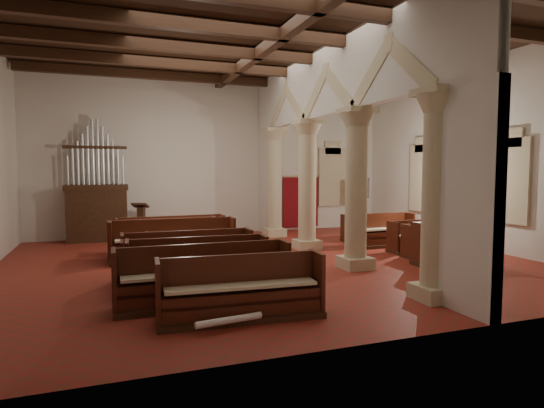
{
  "coord_description": "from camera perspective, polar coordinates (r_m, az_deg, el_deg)",
  "views": [
    {
      "loc": [
        -4.14,
        -11.58,
        2.56
      ],
      "look_at": [
        0.25,
        0.5,
        1.56
      ],
      "focal_mm": 30.0,
      "sensor_mm": 36.0,
      "label": 1
    }
  ],
  "objects": [
    {
      "name": "window_right_b",
      "position": [
        17.95,
        18.35,
        3.09
      ],
      "size": [
        0.03,
        1.0,
        2.2
      ],
      "primitive_type": "cube",
      "color": "#377B68",
      "rests_on": "wall_right"
    },
    {
      "name": "window_right_a",
      "position": [
        15.01,
        27.85,
        2.58
      ],
      "size": [
        0.03,
        1.0,
        2.2
      ],
      "primitive_type": "cube",
      "color": "#377B68",
      "rests_on": "wall_right"
    },
    {
      "name": "nave_pew_2",
      "position": [
        9.59,
        -9.23,
        -8.73
      ],
      "size": [
        2.89,
        0.91,
        1.14
      ],
      "rotation": [
        0.0,
        0.0,
        -0.05
      ],
      "color": "#3B2312",
      "rests_on": "floor"
    },
    {
      "name": "dossal_curtain",
      "position": [
        19.15,
        3.6,
        0.28
      ],
      "size": [
        1.8,
        0.07,
        2.17
      ],
      "color": "maroon",
      "rests_on": "floor"
    },
    {
      "name": "wall_right",
      "position": [
        16.07,
        24.03,
        5.65
      ],
      "size": [
        0.02,
        12.0,
        6.0
      ],
      "primitive_type": "cube",
      "color": "beige",
      "rests_on": "floor"
    },
    {
      "name": "nave_pew_7",
      "position": [
        13.74,
        -13.37,
        -4.87
      ],
      "size": [
        3.16,
        0.84,
        1.09
      ],
      "rotation": [
        0.0,
        0.0,
        0.03
      ],
      "color": "#3B2312",
      "rests_on": "floor"
    },
    {
      "name": "aisle_pew_2",
      "position": [
        14.82,
        17.83,
        -4.43
      ],
      "size": [
        2.01,
        0.76,
        0.97
      ],
      "rotation": [
        0.0,
        0.0,
        0.06
      ],
      "color": "#3B2312",
      "rests_on": "floor"
    },
    {
      "name": "ceiling",
      "position": [
        12.77,
        -0.32,
        20.09
      ],
      "size": [
        14.0,
        14.0,
        0.0
      ],
      "primitive_type": "plane",
      "rotation": [
        3.14,
        0.0,
        0.0
      ],
      "color": "black",
      "rests_on": "wall_back"
    },
    {
      "name": "aisle_pew_4",
      "position": [
        16.5,
        11.96,
        -3.43
      ],
      "size": [
        1.93,
        0.68,
        0.96
      ],
      "rotation": [
        0.0,
        0.0,
        -0.02
      ],
      "color": "#3B2312",
      "rests_on": "floor"
    },
    {
      "name": "hymnal_box_b",
      "position": [
        10.21,
        -1.11,
        -8.42
      ],
      "size": [
        0.39,
        0.33,
        0.36
      ],
      "primitive_type": "cube",
      "rotation": [
        0.0,
        0.0,
        0.09
      ],
      "color": "navy",
      "rests_on": "floor"
    },
    {
      "name": "floor",
      "position": [
        12.56,
        -0.31,
        -7.29
      ],
      "size": [
        14.0,
        14.0,
        0.0
      ],
      "primitive_type": "plane",
      "color": "maroon",
      "rests_on": "ground"
    },
    {
      "name": "tube_heater_a",
      "position": [
        7.46,
        -5.4,
        -14.3
      ],
      "size": [
        1.12,
        0.25,
        0.11
      ],
      "primitive_type": "cylinder",
      "rotation": [
        0.0,
        1.57,
        0.13
      ],
      "color": "white",
      "rests_on": "floor"
    },
    {
      "name": "wall_back",
      "position": [
        18.07,
        -6.76,
        5.83
      ],
      "size": [
        14.0,
        0.02,
        6.0
      ],
      "primitive_type": "cube",
      "color": "beige",
      "rests_on": "floor"
    },
    {
      "name": "nave_pew_6",
      "position": [
        13.01,
        -12.2,
        -5.28
      ],
      "size": [
        3.42,
        0.85,
        1.15
      ],
      "rotation": [
        0.0,
        0.0,
        -0.02
      ],
      "color": "#3B2312",
      "rests_on": "floor"
    },
    {
      "name": "wall_front",
      "position": [
        6.96,
        16.7,
        7.92
      ],
      "size": [
        14.0,
        0.02,
        6.0
      ],
      "primitive_type": "cube",
      "color": "beige",
      "rests_on": "floor"
    },
    {
      "name": "aisle_pew_1",
      "position": [
        14.09,
        19.58,
        -4.91
      ],
      "size": [
        1.92,
        0.72,
        0.97
      ],
      "rotation": [
        0.0,
        0.0,
        0.04
      ],
      "color": "#3B2312",
      "rests_on": "floor"
    },
    {
      "name": "aisle_pew_3",
      "position": [
        15.41,
        13.76,
        -3.85
      ],
      "size": [
        2.08,
        0.76,
        1.08
      ],
      "rotation": [
        0.0,
        0.0,
        0.02
      ],
      "color": "#3B2312",
      "rests_on": "floor"
    },
    {
      "name": "nave_pew_1",
      "position": [
        8.71,
        -8.5,
        -10.08
      ],
      "size": [
        3.26,
        0.81,
        1.14
      ],
      "rotation": [
        0.0,
        0.0,
        -0.01
      ],
      "color": "#3B2312",
      "rests_on": "floor"
    },
    {
      "name": "pipe_organ",
      "position": [
        17.13,
        -21.13,
        0.18
      ],
      "size": [
        2.1,
        0.85,
        4.4
      ],
      "color": "#3B2312",
      "rests_on": "floor"
    },
    {
      "name": "processional_banner",
      "position": [
        18.93,
        11.28,
        -0.97
      ],
      "size": [
        0.54,
        0.68,
        2.36
      ],
      "rotation": [
        0.0,
        0.0,
        -0.18
      ],
      "color": "#3B2312",
      "rests_on": "floor"
    },
    {
      "name": "nave_pew_8",
      "position": [
        14.45,
        -12.46,
        -4.41
      ],
      "size": [
        3.29,
        0.82,
        1.09
      ],
      "rotation": [
        0.0,
        0.0,
        0.03
      ],
      "color": "#3B2312",
      "rests_on": "floor"
    },
    {
      "name": "arcade",
      "position": [
        13.05,
        7.24,
        8.84
      ],
      "size": [
        0.9,
        11.9,
        6.0
      ],
      "color": "#BEB48D",
      "rests_on": "floor"
    },
    {
      "name": "aisle_pew_0",
      "position": [
        13.11,
        21.43,
        -5.37
      ],
      "size": [
        2.04,
        0.79,
        1.15
      ],
      "rotation": [
        0.0,
        0.0,
        0.01
      ],
      "color": "#3B2312",
      "rests_on": "floor"
    },
    {
      "name": "nave_pew_0",
      "position": [
        7.88,
        -3.86,
        -11.74
      ],
      "size": [
        2.87,
        0.92,
        1.09
      ],
      "rotation": [
        0.0,
        0.0,
        -0.07
      ],
      "color": "#3B2312",
      "rests_on": "floor"
    },
    {
      "name": "hymnal_box_c",
      "position": [
        11.46,
        -1.81,
        -7.16
      ],
      "size": [
        0.35,
        0.32,
        0.3
      ],
      "primitive_type": "cube",
      "rotation": [
        0.0,
        0.0,
        0.28
      ],
      "color": "navy",
      "rests_on": "floor"
    },
    {
      "name": "window_back",
      "position": [
        19.8,
        7.53,
        3.38
      ],
      "size": [
        1.0,
        0.03,
        2.2
      ],
      "primitive_type": "cube",
      "color": "#377B68",
      "rests_on": "wall_back"
    },
    {
      "name": "nave_pew_4",
      "position": [
        10.99,
        -10.44,
        -7.16
      ],
      "size": [
        3.03,
        0.77,
        1.09
      ],
      "rotation": [
        0.0,
        0.0,
        -0.02
      ],
      "color": "#3B2312",
      "rests_on": "floor"
    },
    {
      "name": "lectern",
      "position": [
        17.13,
        -16.06,
        -2.42
      ],
      "size": [
        0.66,
        0.71,
        1.35
      ],
      "rotation": [
        0.0,
        0.0,
        -0.4
      ],
      "color": "#3A2012",
      "rests_on": "floor"
    },
    {
      "name": "tube_heater_b",
      "position": [
        9.33,
        -11.02,
        -10.51
      ],
      "size": [
        1.11,
        0.53,
        0.11
      ],
      "primitive_type": "cylinder",
      "rotation": [
        0.0,
        1.57,
        -0.37
      ],
      "color": "white",
      "rests_on": "floor"
    },
    {
      "name": "hymnal_box_a",
      "position": [
        8.65,
        3.79,
        -10.85
      ],
      "size": [
        0.38,
        0.32,
        0.35
      ],
      "primitive_type": "cube",
      "rotation": [
        0.0,
        0.0,
        -0.11
      ],
      "color": "navy",
      "rests_on": "floor"
    },
    {
      "name": "ceiling_beams",
      "position": [
        12.73,
        -0.32,
        19.31
      ],
      "size": [
        13.8,
        11.8,
        0.3
      ],
      "primitive_type": null,
      "color": "#3B2312",
      "rests_on": "wall_back"
    },
    {
      "name": "nave_pew_3",
      "position": [
        10.29,
        -9.66,
        -8.05
      ],
      "size": [
        3.15,
        0.84,
        1.04
      ],
      "rotation": [
        0.0,
        0.0,
        -0.05
      ],
      "color": "#3B2312",
      "rests_on": "floor"
    },
    {
      "name": "nave_pew_5",
      "position": [
        11.85,
        -9.3,
        -6.47
      ],
      "size": [
        2.61,
        0.79,
        0.97
      ],
      "rotation": [
        0.0,
        0.0,
        -0.05
      ],
      "color": "#3B2312",
      "rests_on": "floor"
    }
  ]
}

